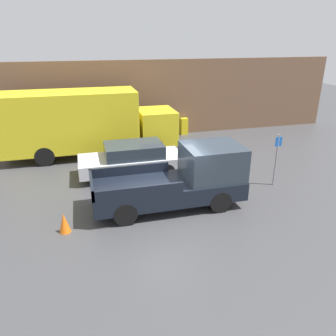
# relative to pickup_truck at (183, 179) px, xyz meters

# --- Properties ---
(ground_plane) EXTENTS (60.00, 60.00, 0.00)m
(ground_plane) POSITION_rel_pickup_truck_xyz_m (-0.61, -0.25, -1.06)
(ground_plane) COLOR #3D3D3F
(building_wall) EXTENTS (28.00, 0.15, 4.74)m
(building_wall) POSITION_rel_pickup_truck_xyz_m (-0.61, 9.62, 1.31)
(building_wall) COLOR brown
(building_wall) RESTS_ON ground
(pickup_truck) EXTENTS (5.62, 2.11, 2.28)m
(pickup_truck) POSITION_rel_pickup_truck_xyz_m (0.00, 0.00, 0.00)
(pickup_truck) COLOR black
(pickup_truck) RESTS_ON ground
(car) EXTENTS (4.75, 1.98, 1.50)m
(car) POSITION_rel_pickup_truck_xyz_m (-1.41, 3.39, -0.28)
(car) COLOR silver
(car) RESTS_ON ground
(delivery_truck) EXTENTS (8.99, 2.51, 3.44)m
(delivery_truck) POSITION_rel_pickup_truck_xyz_m (-3.38, 6.77, 0.79)
(delivery_truck) COLOR gold
(delivery_truck) RESTS_ON ground
(parking_sign) EXTENTS (0.30, 0.07, 2.27)m
(parking_sign) POSITION_rel_pickup_truck_xyz_m (4.34, 0.67, 0.23)
(parking_sign) COLOR gray
(parking_sign) RESTS_ON ground
(newspaper_box) EXTENTS (0.45, 0.40, 1.07)m
(newspaper_box) POSITION_rel_pickup_truck_xyz_m (2.98, 9.30, -0.52)
(newspaper_box) COLOR gold
(newspaper_box) RESTS_ON ground
(traffic_cone) EXTENTS (0.38, 0.38, 0.68)m
(traffic_cone) POSITION_rel_pickup_truck_xyz_m (-4.36, -0.87, -0.71)
(traffic_cone) COLOR orange
(traffic_cone) RESTS_ON ground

